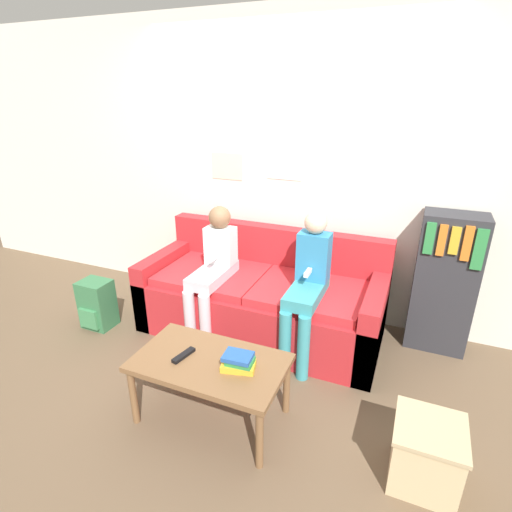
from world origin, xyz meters
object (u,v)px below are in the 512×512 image
Objects in this scene: tv_remote at (184,355)px; storage_box at (426,454)px; couch at (262,299)px; coffee_table at (210,367)px; backpack at (97,304)px; person_left at (213,266)px; person_right at (308,281)px; bookshelf at (444,283)px.

tv_remote reaches higher than storage_box.
couch is 5.48× the size of storage_box.
storage_box is (1.36, -1.05, -0.11)m from couch.
coffee_table is 2.13× the size of backpack.
person_left reaches higher than backpack.
couch is 1.46m from backpack.
coffee_table is at bearing -85.06° from couch.
person_right reaches higher than coffee_table.
coffee_table is (0.09, -1.08, 0.09)m from couch.
person_right is 1.10m from bookshelf.
bookshelf reaches higher than person_left.
tv_remote is at bearing -135.44° from bookshelf.
coffee_table is at bearing -63.16° from person_left.
coffee_table is at bearing -132.63° from bookshelf.
bookshelf is 1.44m from storage_box.
backpack is (-2.72, 0.53, 0.03)m from storage_box.
couch is 11.56× the size of tv_remote.
person_left is at bearing 116.84° from coffee_table.
storage_box is (1.71, -0.84, -0.45)m from person_left.
bookshelf is at bearing 29.49° from person_right.
storage_box is 2.77m from backpack.
tv_remote is (0.28, -0.91, -0.18)m from person_left.
tv_remote is 0.47× the size of storage_box.
bookshelf is (1.47, 1.45, 0.12)m from tv_remote.
storage_box is at bearing 15.13° from tv_remote.
person_left is at bearing -179.75° from person_right.
backpack is (-1.46, 0.57, -0.17)m from coffee_table.
backpack is (-1.36, -0.52, -0.08)m from couch.
couch is at bearing 98.75° from tv_remote.
coffee_table is 0.84× the size of person_left.
bookshelf is at bearing 47.37° from coffee_table.
storage_box is at bearing -91.82° from bookshelf.
storage_box is (0.91, -0.84, -0.46)m from person_right.
tv_remote is at bearing -169.90° from coffee_table.
couch is at bearing 30.44° from person_left.
backpack is at bearing -162.82° from bookshelf.
person_left is (-0.44, 0.88, 0.24)m from coffee_table.
person_right is (0.35, 0.88, 0.26)m from coffee_table.
person_right is 1.32m from storage_box.
bookshelf is 2.92m from backpack.
tv_remote is 2.07m from bookshelf.
storage_box is (1.43, 0.07, -0.26)m from tv_remote.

